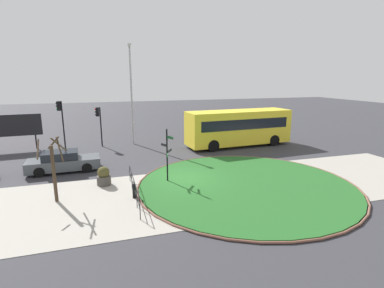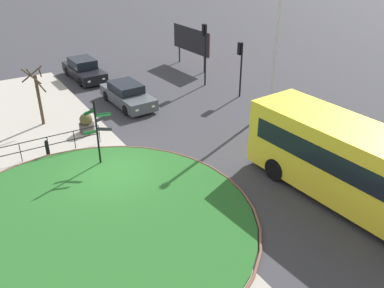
{
  "view_description": "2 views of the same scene",
  "coord_description": "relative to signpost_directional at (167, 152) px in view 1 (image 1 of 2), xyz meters",
  "views": [
    {
      "loc": [
        -4.63,
        -16.57,
        6.11
      ],
      "look_at": [
        1.15,
        1.91,
        1.72
      ],
      "focal_mm": 27.87,
      "sensor_mm": 36.0,
      "label": 1
    },
    {
      "loc": [
        15.48,
        -5.4,
        9.89
      ],
      "look_at": [
        2.65,
        2.56,
        1.95
      ],
      "focal_mm": 38.99,
      "sensor_mm": 36.0,
      "label": 2
    }
  ],
  "objects": [
    {
      "name": "lamppost_tall",
      "position": [
        -0.75,
        11.0,
        2.93
      ],
      "size": [
        0.32,
        0.32,
        8.93
      ],
      "color": "#B7B7BC",
      "rests_on": "ground"
    },
    {
      "name": "traffic_light_near",
      "position": [
        -3.71,
        10.84,
        0.73
      ],
      "size": [
        0.49,
        0.27,
        3.49
      ],
      "rotation": [
        0.0,
        0.0,
        3.09
      ],
      "color": "black",
      "rests_on": "ground"
    },
    {
      "name": "ground",
      "position": [
        1.0,
        0.15,
        -1.83
      ],
      "size": [
        120.0,
        120.0,
        0.0
      ],
      "primitive_type": "plane",
      "color": "#333338"
    },
    {
      "name": "bollard_foreground",
      "position": [
        -2.18,
        -1.88,
        -1.42
      ],
      "size": [
        0.18,
        0.18,
        0.81
      ],
      "color": "black",
      "rests_on": "ground"
    },
    {
      "name": "bus_yellow",
      "position": [
        8.16,
        7.36,
        -0.12
      ],
      "size": [
        9.57,
        3.15,
        3.18
      ],
      "rotation": [
        0.0,
        0.0,
        0.06
      ],
      "color": "yellow",
      "rests_on": "ground"
    },
    {
      "name": "railing_grass_edge",
      "position": [
        -2.18,
        -1.81,
        -1.19
      ],
      "size": [
        0.12,
        5.14,
        0.98
      ],
      "rotation": [
        0.0,
        0.0,
        4.7
      ],
      "color": "black",
      "rests_on": "ground"
    },
    {
      "name": "planter_near_signpost",
      "position": [
        -3.63,
        0.59,
        -1.33
      ],
      "size": [
        0.79,
        0.79,
        1.1
      ],
      "color": "#47423D",
      "rests_on": "ground"
    },
    {
      "name": "street_tree_bare",
      "position": [
        -5.92,
        -1.16,
        -0.04
      ],
      "size": [
        1.36,
        1.25,
        3.38
      ],
      "color": "#423323",
      "rests_on": "ground"
    },
    {
      "name": "car_far_lane",
      "position": [
        -6.1,
        4.07,
        -1.19
      ],
      "size": [
        4.59,
        1.96,
        1.35
      ],
      "rotation": [
        0.0,
        0.0,
        0.04
      ],
      "color": "#474C51",
      "rests_on": "ground"
    },
    {
      "name": "billboard_left",
      "position": [
        -10.67,
        11.53,
        0.24
      ],
      "size": [
        4.54,
        0.46,
        3.03
      ],
      "rotation": [
        0.0,
        0.0,
        0.07
      ],
      "color": "black",
      "rests_on": "ground"
    },
    {
      "name": "signpost_directional",
      "position": [
        0.0,
        0.0,
        0.0
      ],
      "size": [
        0.65,
        1.27,
        3.21
      ],
      "color": "black",
      "rests_on": "ground"
    },
    {
      "name": "grass_island",
      "position": [
        4.15,
        -1.92,
        -1.78
      ],
      "size": [
        12.14,
        12.14,
        0.1
      ],
      "primitive_type": "cylinder",
      "color": "#235B23",
      "rests_on": "ground"
    },
    {
      "name": "traffic_light_far",
      "position": [
        -6.68,
        10.11,
        1.2
      ],
      "size": [
        0.49,
        0.29,
        4.15
      ],
      "rotation": [
        0.0,
        0.0,
        3.03
      ],
      "color": "black",
      "rests_on": "ground"
    },
    {
      "name": "sidewalk_paving",
      "position": [
        1.0,
        -2.06,
        -1.82
      ],
      "size": [
        32.0,
        7.57,
        0.02
      ],
      "primitive_type": "cube",
      "color": "#9E998E",
      "rests_on": "ground"
    },
    {
      "name": "grass_kerb_ring",
      "position": [
        4.15,
        -1.92,
        -1.78
      ],
      "size": [
        12.45,
        12.45,
        0.11
      ],
      "primitive_type": "torus",
      "color": "brown",
      "rests_on": "ground"
    }
  ]
}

